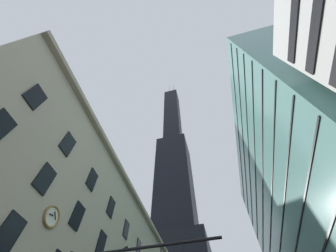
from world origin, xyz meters
TOP-DOWN VIEW (x-y plane):
  - dark_skyscraper at (-19.37, 88.77)m, footprint 29.22×29.22m
  - glass_office_midrise at (19.66, 31.25)m, footprint 17.43×52.94m

SIDE VIEW (x-z plane):
  - glass_office_midrise at x=19.66m, z-range 0.00..47.61m
  - dark_skyscraper at x=-19.37m, z-range -48.44..187.59m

